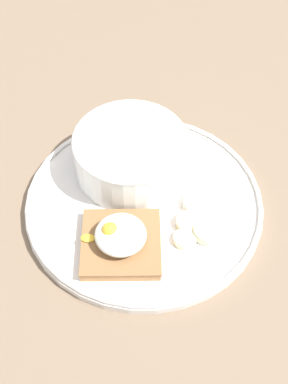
{
  "coord_description": "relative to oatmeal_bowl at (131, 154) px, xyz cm",
  "views": [
    {
      "loc": [
        4.18,
        -41.69,
        57.63
      ],
      "look_at": [
        0.0,
        0.0,
        5.0
      ],
      "focal_mm": 50.0,
      "sensor_mm": 36.0,
      "label": 1
    }
  ],
  "objects": [
    {
      "name": "poached_egg",
      "position": [
        0.16,
        -12.54,
        -0.18
      ],
      "size": [
        7.9,
        6.08,
        3.05
      ],
      "color": "white",
      "rests_on": "toast_slice"
    },
    {
      "name": "banana_slice_left",
      "position": [
        8.97,
        -4.94,
        -2.31
      ],
      "size": [
        4.6,
        4.64,
        1.49
      ],
      "color": "#F7E3C7",
      "rests_on": "plate"
    },
    {
      "name": "plate",
      "position": [
        2.32,
        -5.35,
        -3.14
      ],
      "size": [
        30.6,
        30.6,
        1.6
      ],
      "color": "silver",
      "rests_on": "ground_plane"
    },
    {
      "name": "ground_plane",
      "position": [
        2.32,
        -5.35,
        -4.93
      ],
      "size": [
        120.0,
        120.0,
        2.0
      ],
      "primitive_type": "cube",
      "color": "#74604C",
      "rests_on": "ground"
    },
    {
      "name": "banana_slice_front",
      "position": [
        10.54,
        -9.66,
        -2.32
      ],
      "size": [
        4.77,
        4.72,
        1.38
      ],
      "color": "beige",
      "rests_on": "plate"
    },
    {
      "name": "toast_slice",
      "position": [
        0.29,
        -12.54,
        -2.13
      ],
      "size": [
        10.46,
        10.46,
        1.43
      ],
      "color": "olive",
      "rests_on": "plate"
    },
    {
      "name": "banana_slice_right",
      "position": [
        8.08,
        -8.47,
        -2.33
      ],
      "size": [
        3.87,
        3.93,
        1.38
      ],
      "color": "beige",
      "rests_on": "plate"
    },
    {
      "name": "banana_slice_back",
      "position": [
        7.88,
        -10.9,
        -2.49
      ],
      "size": [
        2.96,
        2.99,
        0.96
      ],
      "color": "#F1F0C0",
      "rests_on": "plate"
    },
    {
      "name": "oatmeal_bowl",
      "position": [
        0.0,
        0.0,
        0.0
      ],
      "size": [
        14.96,
        14.96,
        5.97
      ],
      "color": "white",
      "rests_on": "plate"
    }
  ]
}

